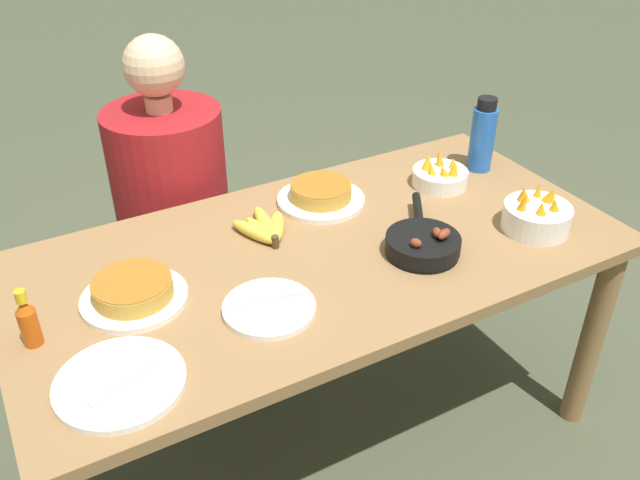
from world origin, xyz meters
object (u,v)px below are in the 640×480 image
(skillet, at_px, (423,244))
(banana_bunch, at_px, (265,228))
(hot_sauce_bottle, at_px, (28,321))
(fruit_bowl_citrus, at_px, (537,216))
(water_bottle, at_px, (483,136))
(person_figure, at_px, (177,233))
(empty_plate_far_left, at_px, (120,383))
(empty_plate_near_front, at_px, (269,308))
(frittata_plate_center, at_px, (321,195))
(frittata_plate_side, at_px, (133,292))
(fruit_bowl_mango, at_px, (440,175))

(skillet, bearing_deg, banana_bunch, 81.29)
(hot_sauce_bottle, bearing_deg, fruit_bowl_citrus, -7.93)
(water_bottle, relative_size, person_figure, 0.21)
(skillet, relative_size, empty_plate_far_left, 1.15)
(empty_plate_near_front, xyz_separation_m, person_figure, (0.02, 0.82, -0.25))
(skillet, xyz_separation_m, hot_sauce_bottle, (-0.96, 0.13, 0.04))
(frittata_plate_center, relative_size, empty_plate_near_front, 1.18)
(skillet, distance_m, person_figure, 0.94)
(skillet, height_order, frittata_plate_side, skillet)
(hot_sauce_bottle, bearing_deg, water_bottle, 7.37)
(banana_bunch, relative_size, skillet, 0.66)
(water_bottle, bearing_deg, person_figure, 151.48)
(frittata_plate_center, bearing_deg, fruit_bowl_mango, -12.44)
(water_bottle, bearing_deg, banana_bunch, -178.11)
(frittata_plate_side, height_order, person_figure, person_figure)
(empty_plate_far_left, bearing_deg, water_bottle, 17.49)
(empty_plate_near_front, relative_size, fruit_bowl_mango, 1.29)
(frittata_plate_center, distance_m, hot_sauce_bottle, 0.89)
(fruit_bowl_citrus, xyz_separation_m, water_bottle, (0.11, 0.37, 0.07))
(frittata_plate_center, relative_size, person_figure, 0.23)
(hot_sauce_bottle, height_order, person_figure, person_figure)
(skillet, height_order, empty_plate_far_left, skillet)
(empty_plate_near_front, distance_m, water_bottle, 0.98)
(empty_plate_near_front, height_order, fruit_bowl_citrus, fruit_bowl_citrus)
(empty_plate_near_front, bearing_deg, frittata_plate_side, 144.32)
(frittata_plate_side, distance_m, fruit_bowl_citrus, 1.09)
(empty_plate_far_left, distance_m, fruit_bowl_mango, 1.17)
(banana_bunch, relative_size, empty_plate_far_left, 0.77)
(frittata_plate_center, height_order, fruit_bowl_citrus, fruit_bowl_citrus)
(fruit_bowl_mango, height_order, fruit_bowl_citrus, fruit_bowl_citrus)
(empty_plate_near_front, bearing_deg, frittata_plate_center, 47.51)
(water_bottle, bearing_deg, fruit_bowl_citrus, -106.37)
(empty_plate_near_front, bearing_deg, water_bottle, 20.06)
(frittata_plate_center, xyz_separation_m, hot_sauce_bottle, (-0.86, -0.24, 0.04))
(skillet, relative_size, frittata_plate_side, 1.22)
(banana_bunch, xyz_separation_m, fruit_bowl_citrus, (0.67, -0.34, 0.02))
(empty_plate_near_front, bearing_deg, person_figure, 88.27)
(fruit_bowl_mango, bearing_deg, empty_plate_far_left, -161.16)
(fruit_bowl_citrus, distance_m, person_figure, 1.19)
(empty_plate_far_left, xyz_separation_m, water_bottle, (1.28, 0.40, 0.11))
(banana_bunch, height_order, fruit_bowl_citrus, fruit_bowl_citrus)
(empty_plate_far_left, xyz_separation_m, hot_sauce_bottle, (-0.13, 0.22, 0.05))
(banana_bunch, distance_m, frittata_plate_center, 0.23)
(hot_sauce_bottle, bearing_deg, person_figure, 51.64)
(frittata_plate_side, relative_size, hot_sauce_bottle, 1.76)
(frittata_plate_side, xyz_separation_m, empty_plate_near_front, (0.27, -0.19, -0.02))
(water_bottle, height_order, hot_sauce_bottle, water_bottle)
(skillet, xyz_separation_m, empty_plate_far_left, (-0.83, -0.10, -0.02))
(frittata_plate_side, distance_m, empty_plate_far_left, 0.28)
(banana_bunch, height_order, skillet, skillet)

